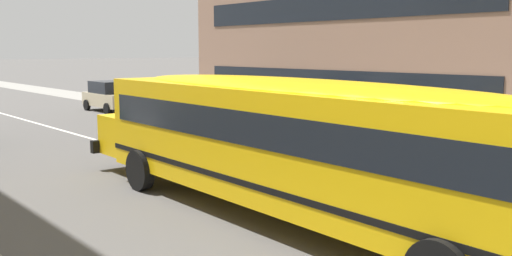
{
  "coord_description": "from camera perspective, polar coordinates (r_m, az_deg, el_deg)",
  "views": [
    {
      "loc": [
        9.74,
        -8.8,
        3.33
      ],
      "look_at": [
        0.19,
        -0.66,
        1.57
      ],
      "focal_mm": 39.22,
      "sensor_mm": 36.0,
      "label": 1
    }
  ],
  "objects": [
    {
      "name": "parked_car_beige_by_entrance",
      "position": [
        31.53,
        -14.59,
        3.19
      ],
      "size": [
        3.92,
        1.92,
        1.64
      ],
      "rotation": [
        0.0,
        0.0,
        -0.01
      ],
      "color": "#C1B28E",
      "rests_on": "ground_plane"
    },
    {
      "name": "sidewalk_far",
      "position": [
        19.53,
        18.85,
        -2.26
      ],
      "size": [
        120.0,
        3.0,
        0.01
      ],
      "primitive_type": "cube",
      "color": "gray",
      "rests_on": "ground_plane"
    },
    {
      "name": "parked_car_teal_end_of_row",
      "position": [
        23.41,
        -3.78,
        1.86
      ],
      "size": [
        3.98,
        2.03,
        1.64
      ],
      "rotation": [
        0.0,
        0.0,
        -0.05
      ],
      "color": "#195B66",
      "rests_on": "ground_plane"
    },
    {
      "name": "lane_centreline",
      "position": [
        13.54,
        1.59,
        -6.25
      ],
      "size": [
        110.0,
        0.16,
        0.01
      ],
      "primitive_type": "cube",
      "color": "silver",
      "rests_on": "ground_plane"
    },
    {
      "name": "school_bus",
      "position": [
        11.01,
        3.0,
        -0.77
      ],
      "size": [
        12.54,
        3.12,
        2.79
      ],
      "rotation": [
        0.0,
        0.0,
        3.12
      ],
      "color": "yellow",
      "rests_on": "ground_plane"
    },
    {
      "name": "ground_plane",
      "position": [
        13.54,
        1.59,
        -6.26
      ],
      "size": [
        400.0,
        400.0,
        0.0
      ],
      "primitive_type": "plane",
      "color": "#54514F"
    }
  ]
}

